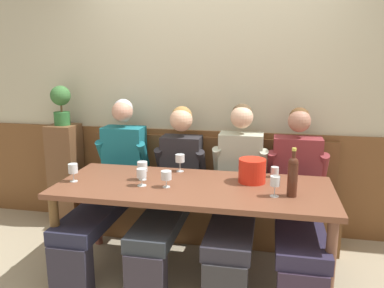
# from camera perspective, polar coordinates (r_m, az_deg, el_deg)

# --- Properties ---
(ground_plane) EXTENTS (6.80, 6.80, 0.02)m
(ground_plane) POSITION_cam_1_polar(r_m,az_deg,el_deg) (3.16, -0.26, -19.93)
(ground_plane) COLOR tan
(ground_plane) RESTS_ON ground
(room_wall_back) EXTENTS (6.80, 0.08, 2.80)m
(room_wall_back) POSITION_cam_1_polar(r_m,az_deg,el_deg) (3.74, 3.18, 8.21)
(room_wall_back) COLOR beige
(room_wall_back) RESTS_ON ground
(wood_wainscot_panel) EXTENTS (6.80, 0.03, 0.99)m
(wood_wainscot_panel) POSITION_cam_1_polar(r_m,az_deg,el_deg) (3.87, 2.89, -5.32)
(wood_wainscot_panel) COLOR brown
(wood_wainscot_panel) RESTS_ON ground
(wall_bench) EXTENTS (2.37, 0.42, 0.94)m
(wall_bench) POSITION_cam_1_polar(r_m,az_deg,el_deg) (3.75, 2.36, -9.43)
(wall_bench) COLOR brown
(wall_bench) RESTS_ON ground
(dining_table) EXTENTS (2.07, 0.83, 0.75)m
(dining_table) POSITION_cam_1_polar(r_m,az_deg,el_deg) (2.95, 0.18, -7.62)
(dining_table) COLOR brown
(dining_table) RESTS_ON ground
(person_right_seat) EXTENTS (0.49, 1.30, 1.31)m
(person_right_seat) POSITION_cam_1_polar(r_m,az_deg,el_deg) (3.52, -11.91, -5.05)
(person_right_seat) COLOR #2A2734
(person_right_seat) RESTS_ON ground
(person_left_seat) EXTENTS (0.47, 1.30, 1.26)m
(person_left_seat) POSITION_cam_1_polar(r_m,az_deg,el_deg) (3.34, -2.90, -6.01)
(person_left_seat) COLOR #312C37
(person_left_seat) RESTS_ON ground
(person_center_left_seat) EXTENTS (0.50, 1.29, 1.29)m
(person_center_left_seat) POSITION_cam_1_polar(r_m,az_deg,el_deg) (3.25, 6.63, -6.54)
(person_center_left_seat) COLOR #313034
(person_center_left_seat) RESTS_ON ground
(person_center_right_seat) EXTENTS (0.52, 1.29, 1.27)m
(person_center_right_seat) POSITION_cam_1_polar(r_m,az_deg,el_deg) (3.24, 15.42, -7.30)
(person_center_right_seat) COLOR #34273A
(person_center_right_seat) RESTS_ON ground
(ice_bucket) EXTENTS (0.21, 0.21, 0.18)m
(ice_bucket) POSITION_cam_1_polar(r_m,az_deg,el_deg) (3.00, 8.88, -3.92)
(ice_bucket) COLOR red
(ice_bucket) RESTS_ON dining_table
(wine_bottle_clear_water) EXTENTS (0.07, 0.07, 0.34)m
(wine_bottle_clear_water) POSITION_cam_1_polar(r_m,az_deg,el_deg) (2.74, 14.67, -4.49)
(wine_bottle_clear_water) COLOR #462115
(wine_bottle_clear_water) RESTS_ON dining_table
(wine_glass_left_end) EXTENTS (0.07, 0.07, 0.15)m
(wine_glass_left_end) POSITION_cam_1_polar(r_m,az_deg,el_deg) (2.72, 12.18, -5.54)
(wine_glass_left_end) COLOR silver
(wine_glass_left_end) RESTS_ON dining_table
(wine_glass_mid_right) EXTENTS (0.07, 0.07, 0.14)m
(wine_glass_mid_right) POSITION_cam_1_polar(r_m,az_deg,el_deg) (3.11, -17.19, -3.53)
(wine_glass_mid_right) COLOR silver
(wine_glass_mid_right) RESTS_ON dining_table
(wine_glass_center_rear) EXTENTS (0.07, 0.07, 0.13)m
(wine_glass_center_rear) POSITION_cam_1_polar(r_m,az_deg,el_deg) (2.91, -7.46, -4.43)
(wine_glass_center_rear) COLOR silver
(wine_glass_center_rear) RESTS_ON dining_table
(wine_glass_near_bucket) EXTENTS (0.08, 0.08, 0.15)m
(wine_glass_near_bucket) POSITION_cam_1_polar(r_m,az_deg,el_deg) (3.23, -1.79, -2.19)
(wine_glass_near_bucket) COLOR silver
(wine_glass_near_bucket) RESTS_ON dining_table
(wine_glass_mid_left) EXTENTS (0.08, 0.08, 0.15)m
(wine_glass_mid_left) POSITION_cam_1_polar(r_m,az_deg,el_deg) (3.04, -7.35, -3.45)
(wine_glass_mid_left) COLOR silver
(wine_glass_mid_left) RESTS_ON dining_table
(wine_glass_right_end) EXTENTS (0.08, 0.08, 0.12)m
(wine_glass_right_end) POSITION_cam_1_polar(r_m,az_deg,el_deg) (2.86, -3.82, -4.69)
(wine_glass_right_end) COLOR silver
(wine_glass_right_end) RESTS_ON dining_table
(water_tumbler_center) EXTENTS (0.06, 0.06, 0.08)m
(water_tumbler_center) POSITION_cam_1_polar(r_m,az_deg,el_deg) (3.17, 12.13, -4.07)
(water_tumbler_center) COLOR silver
(water_tumbler_center) RESTS_ON dining_table
(corner_pedestal) EXTENTS (0.28, 0.28, 1.03)m
(corner_pedestal) POSITION_cam_1_polar(r_m,az_deg,el_deg) (4.18, -18.09, -4.27)
(corner_pedestal) COLOR brown
(corner_pedestal) RESTS_ON ground
(potted_plant) EXTENTS (0.20, 0.20, 0.39)m
(potted_plant) POSITION_cam_1_polar(r_m,az_deg,el_deg) (4.04, -18.81, 5.84)
(potted_plant) COLOR #2D6A32
(potted_plant) RESTS_ON corner_pedestal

